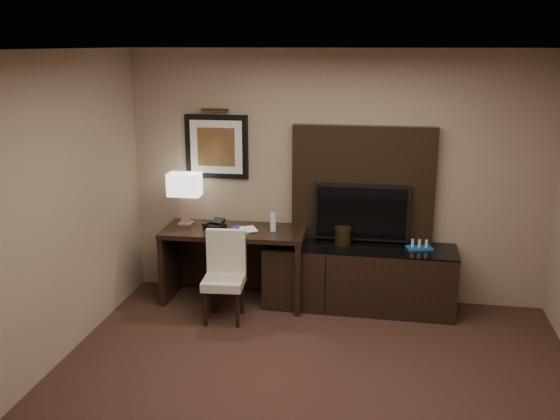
% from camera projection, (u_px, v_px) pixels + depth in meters
% --- Properties ---
extents(ceiling, '(4.50, 5.00, 0.01)m').
position_uv_depth(ceiling, '(305.00, 50.00, 3.96)').
color(ceiling, silver).
rests_on(ceiling, wall_back).
extents(wall_back, '(4.50, 0.01, 2.70)m').
position_uv_depth(wall_back, '(335.00, 177.00, 6.69)').
color(wall_back, gray).
rests_on(wall_back, floor).
extents(wall_left, '(0.01, 5.00, 2.70)m').
position_uv_depth(wall_left, '(7.00, 235.00, 4.68)').
color(wall_left, gray).
rests_on(wall_left, floor).
extents(desk, '(1.55, 0.70, 0.82)m').
position_uv_depth(desk, '(235.00, 265.00, 6.77)').
color(desk, black).
rests_on(desk, floor).
extents(credenza, '(2.00, 0.58, 0.69)m').
position_uv_depth(credenza, '(359.00, 277.00, 6.61)').
color(credenza, black).
rests_on(credenza, floor).
extents(tv_wall_panel, '(1.50, 0.12, 1.30)m').
position_uv_depth(tv_wall_panel, '(363.00, 187.00, 6.60)').
color(tv_wall_panel, black).
rests_on(tv_wall_panel, wall_back).
extents(tv, '(1.00, 0.08, 0.60)m').
position_uv_depth(tv, '(361.00, 212.00, 6.57)').
color(tv, black).
rests_on(tv, tv_wall_panel).
extents(artwork, '(0.70, 0.04, 0.70)m').
position_uv_depth(artwork, '(217.00, 147.00, 6.81)').
color(artwork, black).
rests_on(artwork, wall_back).
extents(picture_light, '(0.04, 0.04, 0.30)m').
position_uv_depth(picture_light, '(215.00, 110.00, 6.67)').
color(picture_light, '#412F15').
rests_on(picture_light, wall_back).
extents(desk_chair, '(0.44, 0.50, 0.84)m').
position_uv_depth(desk_chair, '(224.00, 281.00, 6.28)').
color(desk_chair, beige).
rests_on(desk_chair, floor).
extents(table_lamp, '(0.36, 0.23, 0.55)m').
position_uv_depth(table_lamp, '(185.00, 200.00, 6.80)').
color(table_lamp, '#A07963').
rests_on(table_lamp, desk).
extents(desk_phone, '(0.23, 0.21, 0.10)m').
position_uv_depth(desk_phone, '(215.00, 225.00, 6.67)').
color(desk_phone, black).
rests_on(desk_phone, desk).
extents(blue_folder, '(0.31, 0.35, 0.02)m').
position_uv_depth(blue_folder, '(238.00, 231.00, 6.58)').
color(blue_folder, '#172099').
rests_on(blue_folder, desk).
extents(book, '(0.15, 0.09, 0.22)m').
position_uv_depth(book, '(241.00, 221.00, 6.57)').
color(book, '#B9A392').
rests_on(book, desk).
extents(water_bottle, '(0.08, 0.08, 0.19)m').
position_uv_depth(water_bottle, '(273.00, 222.00, 6.58)').
color(water_bottle, silver).
rests_on(water_bottle, desk).
extents(ice_bucket, '(0.18, 0.18, 0.19)m').
position_uv_depth(ice_bucket, '(343.00, 236.00, 6.55)').
color(ice_bucket, black).
rests_on(ice_bucket, credenza).
extents(minibar_tray, '(0.29, 0.21, 0.09)m').
position_uv_depth(minibar_tray, '(419.00, 245.00, 6.43)').
color(minibar_tray, '#164894').
rests_on(minibar_tray, credenza).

